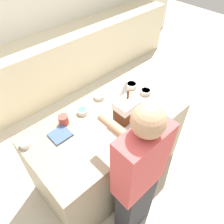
{
  "coord_description": "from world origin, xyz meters",
  "views": [
    {
      "loc": [
        -0.97,
        -1.11,
        2.5
      ],
      "look_at": [
        0.07,
        0.0,
        1.01
      ],
      "focal_mm": 35.0,
      "sensor_mm": 36.0,
      "label": 1
    }
  ],
  "objects_px": {
    "gingerbread_house": "(126,110)",
    "candy_bowl_far_right": "(99,96)",
    "candy_bowl_far_left": "(25,143)",
    "baking_tray": "(125,119)",
    "person": "(138,180)",
    "candy_bowl_beside_tree": "(146,91)",
    "candy_bowl_behind_tray": "(82,111)",
    "candy_bowl_center_rear": "(132,85)",
    "mug": "(63,120)",
    "decorative_tree": "(125,92)",
    "cookbook": "(60,135)"
  },
  "relations": [
    {
      "from": "gingerbread_house",
      "to": "candy_bowl_far_right",
      "type": "distance_m",
      "value": 0.43
    },
    {
      "from": "candy_bowl_far_right",
      "to": "candy_bowl_far_left",
      "type": "xyz_separation_m",
      "value": [
        -0.89,
        -0.05,
        0.0
      ]
    },
    {
      "from": "baking_tray",
      "to": "person",
      "type": "bearing_deg",
      "value": -125.18
    },
    {
      "from": "candy_bowl_beside_tree",
      "to": "candy_bowl_behind_tray",
      "type": "relative_size",
      "value": 1.1
    },
    {
      "from": "candy_bowl_center_rear",
      "to": "person",
      "type": "height_order",
      "value": "person"
    },
    {
      "from": "candy_bowl_far_left",
      "to": "mug",
      "type": "distance_m",
      "value": 0.4
    },
    {
      "from": "candy_bowl_far_right",
      "to": "baking_tray",
      "type": "bearing_deg",
      "value": -93.39
    },
    {
      "from": "decorative_tree",
      "to": "candy_bowl_beside_tree",
      "type": "xyz_separation_m",
      "value": [
        0.29,
        -0.04,
        -0.13
      ]
    },
    {
      "from": "baking_tray",
      "to": "gingerbread_house",
      "type": "xyz_separation_m",
      "value": [
        0.0,
        0.0,
        0.12
      ]
    },
    {
      "from": "gingerbread_house",
      "to": "mug",
      "type": "distance_m",
      "value": 0.6
    },
    {
      "from": "cookbook",
      "to": "baking_tray",
      "type": "bearing_deg",
      "value": -24.17
    },
    {
      "from": "gingerbread_house",
      "to": "cookbook",
      "type": "height_order",
      "value": "gingerbread_house"
    },
    {
      "from": "gingerbread_house",
      "to": "candy_bowl_beside_tree",
      "type": "relative_size",
      "value": 2.59
    },
    {
      "from": "gingerbread_house",
      "to": "cookbook",
      "type": "xyz_separation_m",
      "value": [
        -0.58,
        0.26,
        -0.11
      ]
    },
    {
      "from": "candy_bowl_far_right",
      "to": "candy_bowl_beside_tree",
      "type": "distance_m",
      "value": 0.52
    },
    {
      "from": "baking_tray",
      "to": "mug",
      "type": "height_order",
      "value": "mug"
    },
    {
      "from": "baking_tray",
      "to": "candy_bowl_behind_tray",
      "type": "relative_size",
      "value": 3.58
    },
    {
      "from": "person",
      "to": "candy_bowl_behind_tray",
      "type": "bearing_deg",
      "value": 83.33
    },
    {
      "from": "baking_tray",
      "to": "mug",
      "type": "relative_size",
      "value": 4.06
    },
    {
      "from": "gingerbread_house",
      "to": "person",
      "type": "relative_size",
      "value": 0.18
    },
    {
      "from": "candy_bowl_behind_tray",
      "to": "person",
      "type": "height_order",
      "value": "person"
    },
    {
      "from": "mug",
      "to": "candy_bowl_center_rear",
      "type": "bearing_deg",
      "value": -3.39
    },
    {
      "from": "gingerbread_house",
      "to": "candy_bowl_behind_tray",
      "type": "relative_size",
      "value": 2.85
    },
    {
      "from": "candy_bowl_beside_tree",
      "to": "candy_bowl_far_left",
      "type": "relative_size",
      "value": 1.22
    },
    {
      "from": "candy_bowl_center_rear",
      "to": "person",
      "type": "bearing_deg",
      "value": -133.67
    },
    {
      "from": "candy_bowl_center_rear",
      "to": "candy_bowl_behind_tray",
      "type": "bearing_deg",
      "value": 176.21
    },
    {
      "from": "baking_tray",
      "to": "candy_bowl_far_right",
      "type": "bearing_deg",
      "value": 86.61
    },
    {
      "from": "gingerbread_house",
      "to": "candy_bowl_far_right",
      "type": "height_order",
      "value": "gingerbread_house"
    },
    {
      "from": "candy_bowl_beside_tree",
      "to": "person",
      "type": "xyz_separation_m",
      "value": [
        -0.8,
        -0.62,
        -0.1
      ]
    },
    {
      "from": "candy_bowl_far_left",
      "to": "mug",
      "type": "bearing_deg",
      "value": -1.24
    },
    {
      "from": "candy_bowl_behind_tray",
      "to": "baking_tray",
      "type": "bearing_deg",
      "value": -54.79
    },
    {
      "from": "gingerbread_house",
      "to": "candy_bowl_behind_tray",
      "type": "distance_m",
      "value": 0.44
    },
    {
      "from": "candy_bowl_far_left",
      "to": "candy_bowl_center_rear",
      "type": "bearing_deg",
      "value": -2.73
    },
    {
      "from": "candy_bowl_far_right",
      "to": "candy_bowl_far_left",
      "type": "height_order",
      "value": "candy_bowl_far_left"
    },
    {
      "from": "candy_bowl_behind_tray",
      "to": "candy_bowl_beside_tree",
      "type": "bearing_deg",
      "value": -18.11
    },
    {
      "from": "gingerbread_house",
      "to": "candy_bowl_far_left",
      "type": "xyz_separation_m",
      "value": [
        -0.87,
        0.37,
        -0.1
      ]
    },
    {
      "from": "candy_bowl_far_left",
      "to": "mug",
      "type": "height_order",
      "value": "mug"
    },
    {
      "from": "cookbook",
      "to": "gingerbread_house",
      "type": "bearing_deg",
      "value": -24.14
    },
    {
      "from": "gingerbread_house",
      "to": "decorative_tree",
      "type": "xyz_separation_m",
      "value": [
        0.16,
        0.16,
        0.03
      ]
    },
    {
      "from": "gingerbread_house",
      "to": "candy_bowl_behind_tray",
      "type": "bearing_deg",
      "value": 125.26
    },
    {
      "from": "candy_bowl_far_right",
      "to": "candy_bowl_center_rear",
      "type": "relative_size",
      "value": 0.93
    },
    {
      "from": "candy_bowl_far_left",
      "to": "candy_bowl_behind_tray",
      "type": "bearing_deg",
      "value": -1.56
    },
    {
      "from": "baking_tray",
      "to": "candy_bowl_center_rear",
      "type": "relative_size",
      "value": 3.1
    },
    {
      "from": "baking_tray",
      "to": "mug",
      "type": "distance_m",
      "value": 0.59
    },
    {
      "from": "cookbook",
      "to": "mug",
      "type": "distance_m",
      "value": 0.16
    },
    {
      "from": "candy_bowl_behind_tray",
      "to": "person",
      "type": "relative_size",
      "value": 0.06
    },
    {
      "from": "gingerbread_house",
      "to": "mug",
      "type": "bearing_deg",
      "value": 142.29
    },
    {
      "from": "candy_bowl_far_right",
      "to": "candy_bowl_center_rear",
      "type": "distance_m",
      "value": 0.41
    },
    {
      "from": "decorative_tree",
      "to": "candy_bowl_far_right",
      "type": "relative_size",
      "value": 2.62
    },
    {
      "from": "candy_bowl_center_rear",
      "to": "candy_bowl_far_left",
      "type": "bearing_deg",
      "value": 177.27
    }
  ]
}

